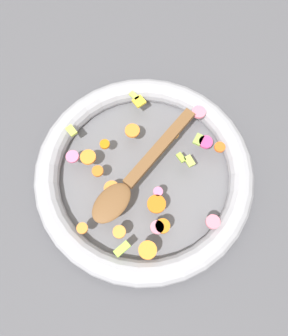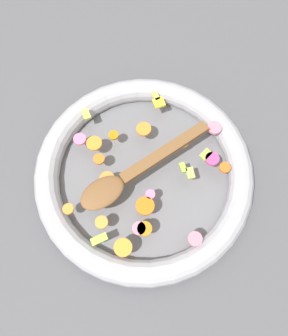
% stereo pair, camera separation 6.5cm
% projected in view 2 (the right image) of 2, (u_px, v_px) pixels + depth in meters
% --- Properties ---
extents(ground_plane, '(4.00, 4.00, 0.00)m').
position_uv_depth(ground_plane, '(144.00, 176.00, 0.69)').
color(ground_plane, '#4C4C51').
extents(skillet, '(0.45, 0.45, 0.05)m').
position_uv_depth(skillet, '(144.00, 173.00, 0.67)').
color(skillet, slate).
rests_on(skillet, ground_plane).
extents(chopped_vegetables, '(0.35, 0.34, 0.01)m').
position_uv_depth(chopped_vegetables, '(141.00, 176.00, 0.64)').
color(chopped_vegetables, orange).
rests_on(chopped_vegetables, skillet).
extents(wooden_spoon, '(0.16, 0.28, 0.01)m').
position_uv_depth(wooden_spoon, '(133.00, 173.00, 0.63)').
color(wooden_spoon, brown).
rests_on(wooden_spoon, chopped_vegetables).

